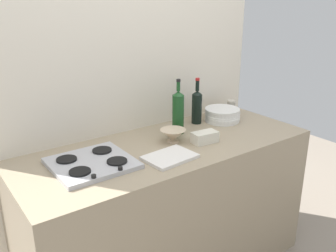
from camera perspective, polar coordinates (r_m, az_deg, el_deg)
The scene contains 10 objects.
counter_block at distance 2.40m, azimuth 0.00°, elevation -12.95°, with size 1.80×0.70×0.90m, color tan.
backsplash_panel at distance 2.42m, azimuth -5.29°, elevation 4.47°, with size 1.90×0.06×2.22m, color beige.
stovetop_hob at distance 1.97m, azimuth -11.69°, elevation -5.62°, with size 0.41×0.39×0.04m.
plate_stack at distance 2.62m, azimuth 8.40°, elevation 1.74°, with size 0.25×0.25×0.09m.
wine_bottle_leftmost at distance 2.53m, azimuth 4.48°, elevation 3.11°, with size 0.07×0.07×0.32m.
wine_bottle_mid_left at distance 2.33m, azimuth 1.57°, elevation 2.23°, with size 0.07×0.07×0.35m.
mixing_bowl at distance 2.22m, azimuth 0.78°, elevation -1.41°, with size 0.16×0.16×0.08m.
butter_dish at distance 2.22m, azimuth 5.70°, elevation -1.75°, with size 0.16×0.08×0.07m, color silver.
condiment_jar_front at distance 2.78m, azimuth 9.73°, elevation 2.91°, with size 0.06×0.06×0.10m.
cutting_board at distance 2.01m, azimuth 0.29°, elevation -4.83°, with size 0.27×0.20×0.02m, color silver.
Camera 1 is at (-1.18, -1.64, 1.74)m, focal length 39.39 mm.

